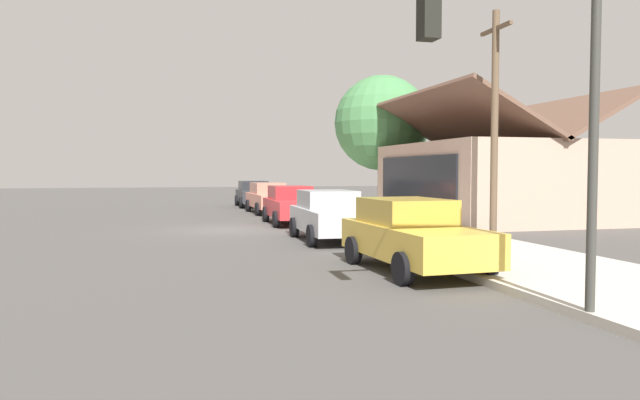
# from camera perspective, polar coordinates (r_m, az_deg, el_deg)

# --- Properties ---
(ground_plane) EXTENTS (120.00, 120.00, 0.00)m
(ground_plane) POSITION_cam_1_polar(r_m,az_deg,el_deg) (22.60, -8.47, -2.84)
(ground_plane) COLOR #4C4947
(sidewalk_curb) EXTENTS (60.00, 4.20, 0.16)m
(sidewalk_curb) POSITION_cam_1_polar(r_m,az_deg,el_deg) (23.84, 5.05, -2.33)
(sidewalk_curb) COLOR beige
(sidewalk_curb) RESTS_ON ground
(car_charcoal) EXTENTS (4.58, 2.17, 1.59)m
(car_charcoal) POSITION_cam_1_polar(r_m,az_deg,el_deg) (36.88, -6.38, 0.62)
(car_charcoal) COLOR #2D3035
(car_charcoal) RESTS_ON ground
(car_coral) EXTENTS (4.92, 2.03, 1.59)m
(car_coral) POSITION_cam_1_polar(r_m,az_deg,el_deg) (31.13, -4.95, 0.23)
(car_coral) COLOR #EA8C75
(car_coral) RESTS_ON ground
(car_cherry) EXTENTS (4.43, 2.05, 1.59)m
(car_cherry) POSITION_cam_1_polar(r_m,az_deg,el_deg) (24.71, -2.77, -0.44)
(car_cherry) COLOR red
(car_cherry) RESTS_ON ground
(car_silver) EXTENTS (4.36, 2.12, 1.59)m
(car_silver) POSITION_cam_1_polar(r_m,az_deg,el_deg) (18.79, 0.97, -1.46)
(car_silver) COLOR silver
(car_silver) RESTS_ON ground
(car_mustard) EXTENTS (4.55, 2.18, 1.59)m
(car_mustard) POSITION_cam_1_polar(r_m,az_deg,el_deg) (13.27, 8.85, -3.28)
(car_mustard) COLOR gold
(car_mustard) RESTS_ON ground
(storefront_building) EXTENTS (10.16, 8.08, 5.63)m
(storefront_building) POSITION_cam_1_polar(r_m,az_deg,el_deg) (27.80, 16.55, 1.99)
(storefront_building) COLOR tan
(storefront_building) RESTS_ON ground
(shade_tree) EXTENTS (5.20, 5.20, 7.44)m
(shade_tree) POSITION_cam_1_polar(r_m,az_deg,el_deg) (32.84, 5.98, 7.35)
(shade_tree) COLOR brown
(shade_tree) RESTS_ON ground
(traffic_light_main) EXTENTS (0.37, 2.79, 5.20)m
(traffic_light_main) POSITION_cam_1_polar(r_m,az_deg,el_deg) (8.91, 19.54, 10.88)
(traffic_light_main) COLOR #383833
(traffic_light_main) RESTS_ON ground
(utility_pole_wooden) EXTENTS (1.80, 0.24, 7.50)m
(utility_pole_wooden) POSITION_cam_1_polar(r_m,az_deg,el_deg) (20.64, 16.46, 7.46)
(utility_pole_wooden) COLOR brown
(utility_pole_wooden) RESTS_ON ground
(fire_hydrant_red) EXTENTS (0.22, 0.22, 0.71)m
(fire_hydrant_red) POSITION_cam_1_polar(r_m,az_deg,el_deg) (28.44, -1.17, -0.65)
(fire_hydrant_red) COLOR red
(fire_hydrant_red) RESTS_ON sidewalk_curb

